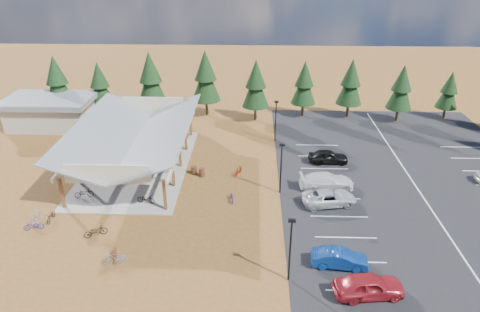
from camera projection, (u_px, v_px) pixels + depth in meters
ground at (227, 203)px, 39.55m from camera, size 140.00×140.00×0.00m
asphalt_lot at (418, 189)px, 41.68m from camera, size 27.00×44.00×0.04m
concrete_pad at (138, 166)px, 46.11m from camera, size 10.60×18.60×0.10m
bike_pavilion at (135, 133)px, 44.44m from camera, size 11.65×19.40×4.97m
outbuilding at (51, 111)px, 55.52m from camera, size 11.00×7.00×3.90m
lamp_post_0 at (290, 246)px, 29.12m from camera, size 0.50×0.25×5.14m
lamp_post_1 at (281, 165)px, 39.88m from camera, size 0.50×0.25×5.14m
lamp_post_2 at (276, 118)px, 50.65m from camera, size 0.50×0.25×5.14m
trash_bin_0 at (202, 172)px, 43.87m from camera, size 0.60×0.60×0.90m
trash_bin_1 at (194, 170)px, 44.32m from camera, size 0.60×0.60×0.90m
pine_0 at (57, 80)px, 57.06m from camera, size 3.67×3.67×8.56m
pine_1 at (100, 84)px, 57.39m from camera, size 3.30×3.30×7.70m
pine_2 at (151, 78)px, 56.79m from camera, size 3.90×3.90×9.08m
pine_3 at (206, 76)px, 57.61m from camera, size 3.90×3.90×9.09m
pine_4 at (256, 84)px, 56.10m from camera, size 3.56×3.56×8.29m
pine_5 at (304, 83)px, 57.66m from camera, size 3.33×3.33×7.77m
pine_6 at (351, 82)px, 57.24m from camera, size 3.48×3.48×8.11m
pine_7 at (401, 87)px, 55.81m from camera, size 3.34×3.34×7.77m
pine_8 at (449, 90)px, 57.04m from camera, size 2.85×2.85×6.64m
bike_0 at (84, 193)px, 40.02m from camera, size 1.82×0.99×0.91m
bike_1 at (114, 174)px, 43.24m from camera, size 1.62×0.75×0.94m
bike_2 at (123, 148)px, 49.06m from camera, size 1.73×0.80×0.88m
bike_3 at (125, 144)px, 49.91m from camera, size 1.68×0.87×0.97m
bike_4 at (146, 199)px, 39.12m from camera, size 1.76×0.85×0.88m
bike_5 at (161, 168)px, 44.35m from camera, size 1.67×0.54×1.00m
bike_6 at (155, 162)px, 45.80m from camera, size 1.70×1.04×0.84m
bike_7 at (182, 135)px, 52.07m from camera, size 1.73×0.81×1.00m
bike_8 at (51, 216)px, 36.80m from camera, size 0.62×1.64×0.85m
bike_9 at (36, 217)px, 36.61m from camera, size 0.95×1.65×0.95m
bike_10 at (33, 226)px, 35.58m from camera, size 1.68×0.99×0.83m
bike_11 at (116, 253)px, 32.20m from camera, size 0.92×1.81×1.05m
bike_12 at (95, 231)px, 34.77m from camera, size 1.98×1.48×1.00m
bike_13 at (115, 258)px, 31.72m from camera, size 1.84×0.95×1.06m
bike_14 at (232, 197)px, 39.62m from camera, size 0.79×1.67×0.85m
bike_15 at (238, 171)px, 44.12m from camera, size 1.05×1.71×0.99m
car_0 at (369, 286)px, 28.69m from camera, size 4.93×2.49×1.61m
car_1 at (340, 258)px, 31.38m from camera, size 4.25×1.83×1.36m
car_2 at (329, 198)px, 38.95m from camera, size 5.28×3.16×1.37m
car_3 at (327, 181)px, 41.56m from camera, size 5.46×2.65×1.53m
car_4 at (328, 157)px, 46.48m from camera, size 4.26×1.73×1.45m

